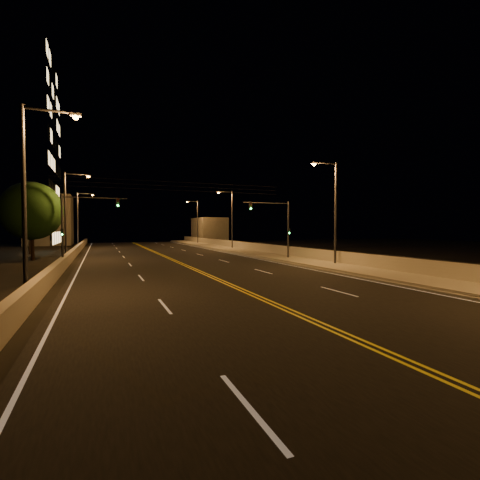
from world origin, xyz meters
name	(u,v)px	position (x,y,z in m)	size (l,w,h in m)	color
road	(204,274)	(0.00, 20.00, 0.01)	(18.00, 120.00, 0.02)	black
sidewalk	(328,266)	(10.80, 20.00, 0.15)	(3.60, 120.00, 0.30)	gray
curb	(309,268)	(8.93, 20.00, 0.07)	(0.14, 120.00, 0.15)	gray
parapet_wall	(344,257)	(12.45, 20.00, 0.80)	(0.30, 120.00, 1.00)	#A29B87
jersey_barrier	(52,274)	(-9.77, 20.00, 0.49)	(0.45, 120.00, 0.97)	#A29B87
distant_building_right	(209,230)	(16.50, 72.80, 2.81)	(6.00, 10.00, 5.63)	#6C685B
distant_building_left	(49,220)	(-16.00, 71.73, 4.83)	(8.00, 8.00, 9.66)	#6C685B
parapet_rail	(344,251)	(12.45, 20.00, 1.33)	(0.06, 0.06, 120.00)	black
lane_markings	(204,274)	(0.00, 19.93, 0.02)	(17.32, 116.00, 0.00)	silver
streetlight_1	(333,206)	(11.52, 20.32, 5.18)	(2.55, 0.28, 8.94)	#2D2D33
streetlight_2	(230,216)	(11.52, 45.38, 5.18)	(2.55, 0.28, 8.94)	#2D2D33
streetlight_3	(196,219)	(11.52, 65.48, 5.18)	(2.55, 0.28, 8.94)	#2D2D33
streetlight_4	(31,188)	(-9.92, 14.16, 5.18)	(2.55, 0.28, 8.94)	#2D2D33
streetlight_5	(68,210)	(-9.92, 34.84, 5.18)	(2.55, 0.28, 8.94)	#2D2D33
streetlight_6	(80,216)	(-9.92, 56.30, 5.18)	(2.55, 0.28, 8.94)	#2D2D33
traffic_signal_right	(280,223)	(9.99, 26.99, 3.82)	(5.11, 0.31, 6.03)	#2D2D33
traffic_signal_left	(76,222)	(-8.79, 26.99, 3.82)	(5.11, 0.31, 6.03)	#2D2D33
overhead_wires	(177,186)	(0.00, 29.50, 7.40)	(22.00, 0.03, 0.83)	black
tree_0	(32,211)	(-13.45, 36.87, 5.09)	(5.96, 5.96, 8.07)	black
tree_1	(30,220)	(-15.27, 46.88, 4.40)	(5.15, 5.15, 6.98)	black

